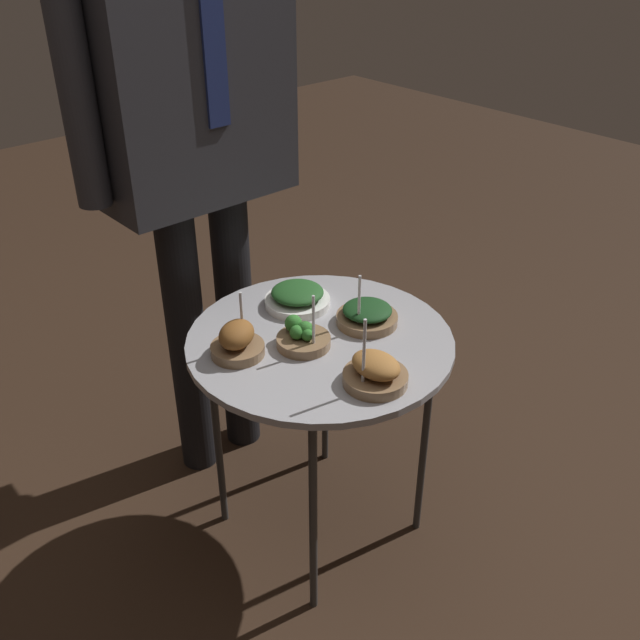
{
  "coord_description": "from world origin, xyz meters",
  "views": [
    {
      "loc": [
        -0.96,
        -1.08,
        1.56
      ],
      "look_at": [
        0.0,
        0.0,
        0.68
      ],
      "focal_mm": 40.0,
      "sensor_mm": 36.0,
      "label": 1
    }
  ],
  "objects_px": {
    "serving_cart": "(320,353)",
    "bowl_spinach_front_left": "(297,297)",
    "bowl_spinach_center": "(367,315)",
    "bowl_roast_front_right": "(375,372)",
    "waiter_figure": "(190,102)",
    "bowl_roast_front_center": "(237,341)",
    "bowl_broccoli_mid_left": "(302,337)"
  },
  "relations": [
    {
      "from": "bowl_spinach_center",
      "to": "bowl_roast_front_center",
      "type": "bearing_deg",
      "value": 162.29
    },
    {
      "from": "bowl_roast_front_right",
      "to": "bowl_roast_front_center",
      "type": "height_order",
      "value": "bowl_roast_front_right"
    },
    {
      "from": "bowl_roast_front_center",
      "to": "bowl_spinach_front_left",
      "type": "bearing_deg",
      "value": 17.87
    },
    {
      "from": "bowl_spinach_front_left",
      "to": "serving_cart",
      "type": "bearing_deg",
      "value": -111.15
    },
    {
      "from": "bowl_spinach_front_left",
      "to": "bowl_roast_front_center",
      "type": "relative_size",
      "value": 1.16
    },
    {
      "from": "bowl_roast_front_right",
      "to": "bowl_roast_front_center",
      "type": "relative_size",
      "value": 1.23
    },
    {
      "from": "bowl_spinach_front_left",
      "to": "bowl_roast_front_right",
      "type": "distance_m",
      "value": 0.38
    },
    {
      "from": "bowl_spinach_center",
      "to": "waiter_figure",
      "type": "distance_m",
      "value": 0.68
    },
    {
      "from": "bowl_broccoli_mid_left",
      "to": "bowl_spinach_center",
      "type": "bearing_deg",
      "value": -10.14
    },
    {
      "from": "bowl_spinach_center",
      "to": "waiter_figure",
      "type": "relative_size",
      "value": 0.09
    },
    {
      "from": "bowl_spinach_center",
      "to": "bowl_broccoli_mid_left",
      "type": "bearing_deg",
      "value": 169.86
    },
    {
      "from": "serving_cart",
      "to": "bowl_spinach_front_left",
      "type": "relative_size",
      "value": 3.82
    },
    {
      "from": "serving_cart",
      "to": "waiter_figure",
      "type": "height_order",
      "value": "waiter_figure"
    },
    {
      "from": "bowl_roast_front_center",
      "to": "waiter_figure",
      "type": "height_order",
      "value": "waiter_figure"
    },
    {
      "from": "bowl_roast_front_center",
      "to": "waiter_figure",
      "type": "xyz_separation_m",
      "value": [
        0.17,
        0.38,
        0.44
      ]
    },
    {
      "from": "bowl_broccoli_mid_left",
      "to": "waiter_figure",
      "type": "height_order",
      "value": "waiter_figure"
    },
    {
      "from": "bowl_spinach_center",
      "to": "bowl_roast_front_right",
      "type": "xyz_separation_m",
      "value": [
        -0.16,
        -0.19,
        0.01
      ]
    },
    {
      "from": "serving_cart",
      "to": "bowl_roast_front_center",
      "type": "relative_size",
      "value": 4.42
    },
    {
      "from": "serving_cart",
      "to": "bowl_spinach_center",
      "type": "xyz_separation_m",
      "value": [
        0.13,
        -0.03,
        0.07
      ]
    },
    {
      "from": "bowl_spinach_front_left",
      "to": "bowl_roast_front_center",
      "type": "xyz_separation_m",
      "value": [
        -0.25,
        -0.08,
        0.01
      ]
    },
    {
      "from": "waiter_figure",
      "to": "bowl_broccoli_mid_left",
      "type": "bearing_deg",
      "value": -93.87
    },
    {
      "from": "bowl_spinach_center",
      "to": "bowl_roast_front_right",
      "type": "relative_size",
      "value": 0.85
    },
    {
      "from": "bowl_broccoli_mid_left",
      "to": "waiter_figure",
      "type": "distance_m",
      "value": 0.64
    },
    {
      "from": "bowl_roast_front_right",
      "to": "waiter_figure",
      "type": "xyz_separation_m",
      "value": [
        0.01,
        0.67,
        0.45
      ]
    },
    {
      "from": "bowl_spinach_center",
      "to": "bowl_broccoli_mid_left",
      "type": "xyz_separation_m",
      "value": [
        -0.18,
        0.03,
        -0.0
      ]
    },
    {
      "from": "bowl_spinach_center",
      "to": "bowl_roast_front_right",
      "type": "height_order",
      "value": "bowl_roast_front_right"
    },
    {
      "from": "bowl_spinach_front_left",
      "to": "waiter_figure",
      "type": "height_order",
      "value": "waiter_figure"
    },
    {
      "from": "serving_cart",
      "to": "bowl_broccoli_mid_left",
      "type": "height_order",
      "value": "bowl_broccoli_mid_left"
    },
    {
      "from": "bowl_spinach_center",
      "to": "bowl_broccoli_mid_left",
      "type": "distance_m",
      "value": 0.19
    },
    {
      "from": "bowl_roast_front_right",
      "to": "waiter_figure",
      "type": "distance_m",
      "value": 0.81
    },
    {
      "from": "bowl_spinach_front_left",
      "to": "waiter_figure",
      "type": "bearing_deg",
      "value": 105.46
    },
    {
      "from": "serving_cart",
      "to": "bowl_roast_front_right",
      "type": "distance_m",
      "value": 0.23
    }
  ]
}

